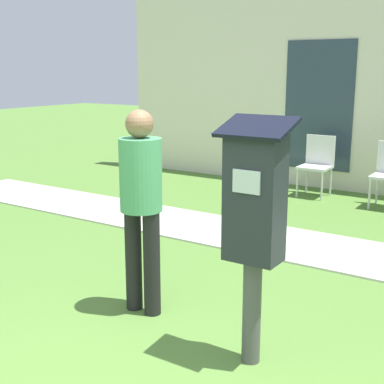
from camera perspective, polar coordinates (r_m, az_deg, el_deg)
sidewalk at (r=5.76m, az=15.76°, el=-6.31°), size 12.00×1.10×0.02m
parking_meter at (r=3.30m, az=6.68°, el=-2.01°), size 0.44×0.31×1.59m
person_standing at (r=4.04m, az=-5.45°, el=-0.48°), size 0.32×0.32×1.58m
outdoor_chair_left at (r=8.20m, az=13.22°, el=3.28°), size 0.44×0.44×0.90m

